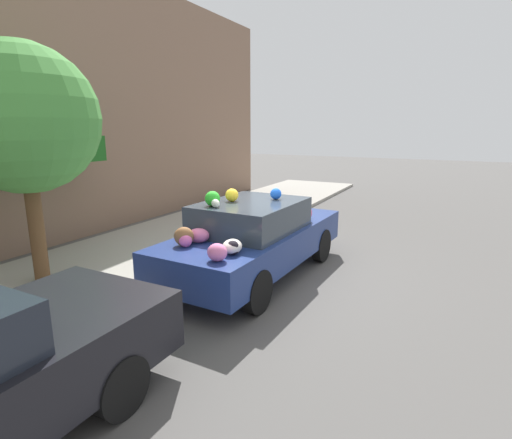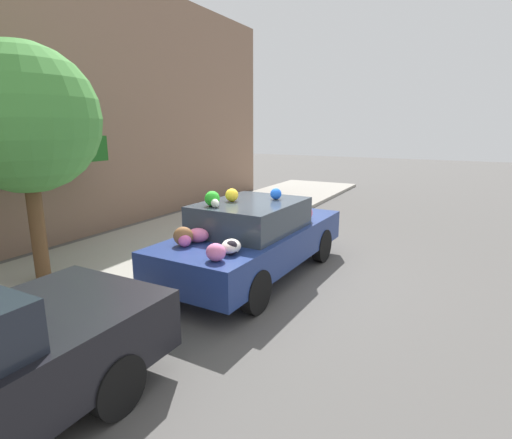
% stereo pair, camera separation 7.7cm
% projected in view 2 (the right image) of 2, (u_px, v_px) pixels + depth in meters
% --- Properties ---
extents(ground_plane, '(60.00, 60.00, 0.00)m').
position_uv_depth(ground_plane, '(251.00, 274.00, 7.34)').
color(ground_plane, '#565451').
extents(sidewalk_curb, '(24.00, 3.20, 0.11)m').
position_uv_depth(sidewalk_curb, '(141.00, 250.00, 8.57)').
color(sidewalk_curb, '#9E998E').
rests_on(sidewalk_curb, ground).
extents(building_facade, '(18.00, 1.20, 6.43)m').
position_uv_depth(building_facade, '(55.00, 102.00, 8.84)').
color(building_facade, '#846651').
rests_on(building_facade, ground).
extents(street_tree, '(2.33, 2.33, 3.82)m').
position_uv_depth(street_tree, '(24.00, 120.00, 6.23)').
color(street_tree, brown).
rests_on(street_tree, sidewalk_curb).
extents(fire_hydrant, '(0.20, 0.20, 0.70)m').
position_uv_depth(fire_hydrant, '(233.00, 221.00, 9.48)').
color(fire_hydrant, gold).
rests_on(fire_hydrant, sidewalk_curb).
extents(art_car, '(4.31, 1.81, 1.63)m').
position_uv_depth(art_car, '(255.00, 237.00, 7.08)').
color(art_car, navy).
rests_on(art_car, ground).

